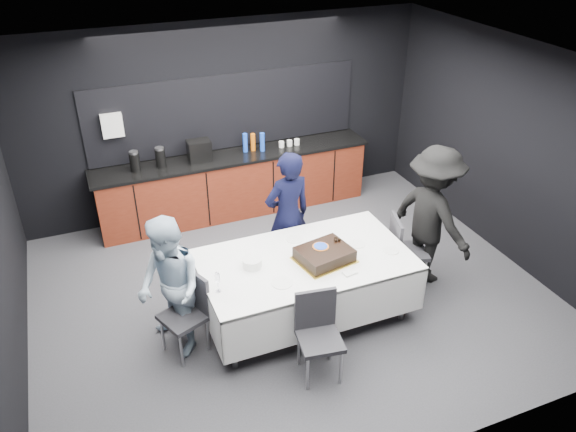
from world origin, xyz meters
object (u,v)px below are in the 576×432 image
object	(u,v)px
plate_stack	(252,263)
person_right	(432,216)
cake_assembly	(324,255)
person_center	(288,216)
party_table	(305,269)
chair_left	(189,307)
person_left	(170,288)
chair_right	(403,246)
chair_near	(318,329)
champagne_flute	(217,279)

from	to	relation	value
plate_stack	person_right	size ratio (longest dim) A/B	0.12
cake_assembly	person_center	world-z (taller)	person_center
person_right	party_table	bearing A→B (deg)	80.05
cake_assembly	chair_left	world-z (taller)	cake_assembly
chair_left	person_left	distance (m)	0.31
chair_left	chair_right	world-z (taller)	same
cake_assembly	party_table	bearing A→B (deg)	149.33
chair_left	person_left	size ratio (longest dim) A/B	0.58
person_left	chair_near	bearing A→B (deg)	40.88
person_center	person_right	xyz separation A→B (m)	(1.57, -0.73, 0.05)
plate_stack	chair_right	xyz separation A→B (m)	(1.94, 0.03, -0.30)
party_table	person_left	bearing A→B (deg)	179.25
cake_assembly	person_left	world-z (taller)	person_left
chair_right	person_center	distance (m)	1.45
plate_stack	champagne_flute	xyz separation A→B (m)	(-0.46, -0.28, 0.11)
chair_right	person_center	xyz separation A→B (m)	(-1.23, 0.71, 0.31)
plate_stack	chair_left	xyz separation A→B (m)	(-0.74, -0.11, -0.30)
champagne_flute	chair_left	size ratio (longest dim) A/B	0.24
party_table	cake_assembly	size ratio (longest dim) A/B	3.44
person_right	person_center	bearing A→B (deg)	51.97
party_table	chair_right	bearing A→B (deg)	4.64
chair_right	person_right	xyz separation A→B (m)	(0.35, -0.02, 0.36)
chair_near	person_right	distance (m)	2.17
chair_right	person_right	distance (m)	0.50
plate_stack	chair_right	world-z (taller)	chair_right
party_table	person_right	distance (m)	1.72
chair_near	person_right	size ratio (longest dim) A/B	0.52
party_table	person_center	bearing A→B (deg)	81.10
plate_stack	person_right	xyz separation A→B (m)	(2.29, 0.01, 0.06)
cake_assembly	chair_left	bearing A→B (deg)	177.35
chair_left	chair_near	bearing A→B (deg)	-35.93
chair_near	person_right	xyz separation A→B (m)	(1.93, 0.93, 0.36)
chair_right	chair_near	bearing A→B (deg)	-149.02
champagne_flute	person_right	xyz separation A→B (m)	(2.75, 0.29, -0.05)
party_table	person_right	xyz separation A→B (m)	(1.70, 0.09, 0.25)
person_left	person_right	bearing A→B (deg)	76.34
plate_stack	person_left	bearing A→B (deg)	-176.40
party_table	champagne_flute	distance (m)	1.11
person_left	person_center	bearing A→B (deg)	101.50
chair_left	plate_stack	bearing A→B (deg)	8.68
party_table	plate_stack	xyz separation A→B (m)	(-0.59, 0.08, 0.19)
champagne_flute	chair_near	distance (m)	1.11
cake_assembly	chair_right	size ratio (longest dim) A/B	0.73
champagne_flute	chair_near	bearing A→B (deg)	-37.92
champagne_flute	chair_left	bearing A→B (deg)	150.37
cake_assembly	plate_stack	size ratio (longest dim) A/B	3.20
person_center	chair_right	bearing A→B (deg)	142.17
party_table	person_right	size ratio (longest dim) A/B	1.30
party_table	person_center	distance (m)	0.86
party_table	chair_left	bearing A→B (deg)	-178.39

